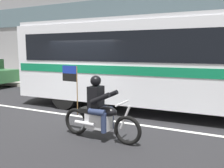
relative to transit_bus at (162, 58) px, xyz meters
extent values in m
plane|color=black|center=(-2.50, -1.19, -1.88)|extent=(60.00, 60.00, 0.00)
cube|color=#A39E93|center=(-2.50, 3.91, -1.81)|extent=(28.00, 3.80, 0.15)
cube|color=silver|center=(-2.50, -1.79, -1.88)|extent=(26.60, 0.14, 0.01)
cube|color=#4C606B|center=(-2.50, 5.77, 2.84)|extent=(25.76, 0.10, 1.40)
cube|color=silver|center=(0.00, 0.01, -0.15)|extent=(10.76, 2.74, 2.70)
cube|color=black|center=(0.00, 0.01, 0.40)|extent=(9.90, 2.77, 0.96)
cube|color=#0F7247|center=(0.00, 0.01, -0.35)|extent=(10.54, 2.77, 0.28)
cube|color=#BABCC3|center=(0.00, 0.01, 1.26)|extent=(10.54, 2.61, 0.16)
cylinder|color=black|center=(-3.32, -1.17, -1.36)|extent=(1.04, 0.30, 1.04)
torus|color=black|center=(0.04, -3.30, -1.54)|extent=(0.69, 0.12, 0.69)
torus|color=black|center=(-1.41, -3.23, -1.54)|extent=(0.69, 0.12, 0.69)
cube|color=silver|center=(-0.74, -3.26, -1.44)|extent=(0.65, 0.31, 0.36)
ellipsoid|color=black|center=(-0.49, -3.27, -1.16)|extent=(0.49, 0.30, 0.24)
cube|color=black|center=(-0.94, -3.25, -1.20)|extent=(0.57, 0.29, 0.12)
cylinder|color=silver|center=(-0.02, -3.30, -1.24)|extent=(0.28, 0.07, 0.58)
cylinder|color=silver|center=(-0.10, -3.29, -0.92)|extent=(0.07, 0.64, 0.04)
cylinder|color=silver|center=(-1.05, -3.41, -1.49)|extent=(0.55, 0.12, 0.09)
cube|color=black|center=(-0.81, -3.26, -0.86)|extent=(0.30, 0.37, 0.56)
sphere|color=black|center=(-0.81, -3.26, -0.45)|extent=(0.26, 0.26, 0.26)
cylinder|color=#232D4C|center=(-0.66, -3.09, -1.16)|extent=(0.43, 0.17, 0.15)
cylinder|color=#232D4C|center=(-0.48, -3.09, -1.40)|extent=(0.13, 0.13, 0.46)
cylinder|color=#232D4C|center=(-0.68, -3.45, -1.16)|extent=(0.43, 0.17, 0.15)
cylinder|color=#232D4C|center=(-0.50, -3.45, -1.40)|extent=(0.13, 0.13, 0.46)
cylinder|color=black|center=(-0.56, -3.07, -0.82)|extent=(0.52, 0.14, 0.32)
cylinder|color=black|center=(-0.58, -3.47, -0.82)|extent=(0.52, 0.14, 0.32)
cylinder|color=olive|center=(-1.36, -3.23, -0.73)|extent=(0.02, 0.02, 1.25)
cube|color=#1933A5|center=(-1.59, -3.22, -0.21)|extent=(0.44, 0.04, 0.20)
cube|color=black|center=(-1.59, -3.22, -0.41)|extent=(0.44, 0.04, 0.20)
camera|label=1|loc=(1.94, -8.12, 0.27)|focal=37.70mm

